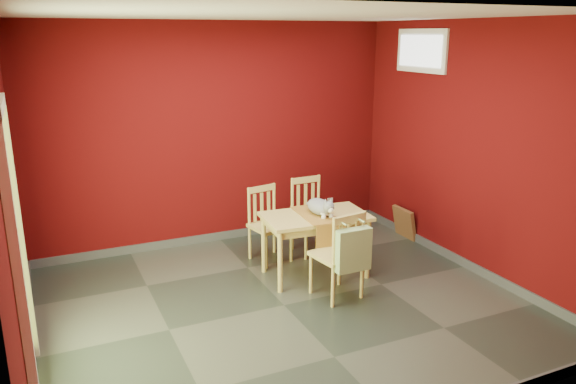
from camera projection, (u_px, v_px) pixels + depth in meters
name	position (u px, v px, depth m)	size (l,w,h in m)	color
ground	(284.00, 305.00, 5.45)	(4.50, 4.50, 0.00)	#2D342D
room_shell	(284.00, 301.00, 5.44)	(4.50, 4.50, 4.50)	#490708
doorway	(16.00, 245.00, 3.90)	(0.06, 1.01, 2.13)	#B7D838
window	(421.00, 51.00, 6.58)	(0.05, 0.90, 0.50)	white
outlet_plate	(330.00, 202.00, 7.75)	(0.08, 0.01, 0.12)	silver
dining_table	(315.00, 222.00, 5.98)	(1.15, 0.73, 0.69)	tan
table_runner	(321.00, 223.00, 5.87)	(0.38, 0.71, 0.35)	olive
chair_far_left	(268.00, 223.00, 6.46)	(0.47, 0.47, 0.86)	tan
chair_far_right	(311.00, 215.00, 6.71)	(0.43, 0.43, 0.90)	tan
chair_near	(339.00, 254.00, 5.50)	(0.48, 0.48, 0.91)	tan
tote_bag	(353.00, 250.00, 5.29)	(0.35, 0.20, 0.48)	#8EB171
cat	(320.00, 204.00, 5.95)	(0.24, 0.45, 0.23)	slate
picture_frame	(404.00, 223.00, 7.22)	(0.13, 0.39, 0.40)	brown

